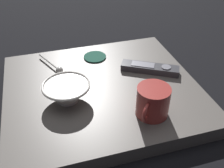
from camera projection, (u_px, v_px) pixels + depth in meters
name	position (u px, v px, depth m)	size (l,w,h in m)	color
ground_plane	(102.00, 97.00, 0.88)	(6.00, 6.00, 0.00)	black
table	(102.00, 91.00, 0.87)	(0.55, 0.61, 0.05)	#5B5651
cereal_bowl	(67.00, 91.00, 0.78)	(0.15, 0.15, 0.06)	beige
coffee_mug	(153.00, 102.00, 0.72)	(0.11, 0.10, 0.09)	#A53833
teaspoon	(57.00, 68.00, 0.92)	(0.14, 0.07, 0.02)	silver
tv_remote_near	(150.00, 68.00, 0.92)	(0.14, 0.19, 0.03)	#38383D
drink_coaster	(95.00, 57.00, 1.00)	(0.08, 0.08, 0.01)	#194738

